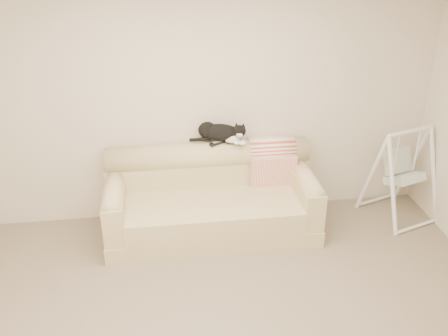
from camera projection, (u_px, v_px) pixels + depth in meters
name	position (u px, v px, depth m)	size (l,w,h in m)	color
room_shell	(232.00, 170.00, 3.34)	(5.04, 4.04, 2.60)	beige
sofa	(211.00, 200.00, 5.30)	(2.20, 0.93, 0.90)	#C9B984
remote_a	(217.00, 143.00, 5.26)	(0.18, 0.13, 0.03)	black
remote_b	(235.00, 142.00, 5.28)	(0.17, 0.05, 0.02)	black
tuxedo_cat	(221.00, 132.00, 5.25)	(0.60, 0.37, 0.24)	black
throw_blanket	(271.00, 155.00, 5.41)	(0.50, 0.38, 0.58)	#C9412E
baby_swing	(402.00, 173.00, 5.47)	(0.82, 0.85, 1.05)	white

